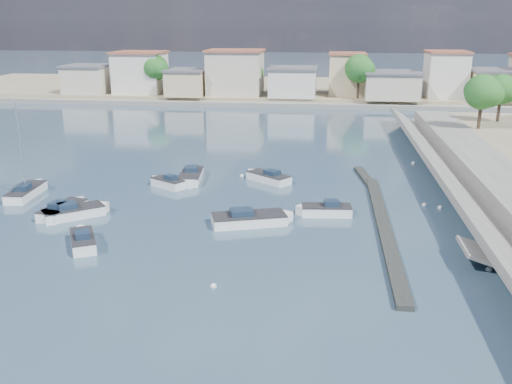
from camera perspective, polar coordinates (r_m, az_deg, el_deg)
ground at (r=73.60m, az=5.08°, el=4.80°), size 400.00×400.00×0.00m
breakwater at (r=47.40m, az=12.25°, el=-2.27°), size 2.00×31.02×0.35m
far_shore_land at (r=124.81m, az=5.97°, el=10.14°), size 160.00×40.00×1.40m
far_shore_quay at (r=104.04m, az=5.72°, el=8.61°), size 160.00×2.50×0.80m
far_town at (r=109.67m, az=11.58°, el=11.17°), size 113.01×12.80×8.35m
shore_trees at (r=100.64m, az=10.62°, el=11.46°), size 74.56×38.32×7.92m
motorboat_a at (r=42.45m, az=-16.95°, el=-4.66°), size 3.20×4.32×1.48m
motorboat_b at (r=48.60m, az=-17.49°, el=-1.94°), size 4.92×4.51×1.48m
motorboat_c at (r=56.36m, az=1.10°, el=1.45°), size 4.72×4.26×1.48m
motorboat_d at (r=47.04m, az=6.78°, el=-1.87°), size 4.62×2.03×1.48m
motorboat_e at (r=49.49m, az=-18.58°, el=-1.71°), size 2.73×5.22×1.48m
motorboat_f at (r=55.12m, az=-8.91°, el=0.88°), size 3.72×3.07×1.48m
motorboat_g at (r=56.81m, az=-6.53°, el=1.46°), size 2.53×5.87×1.48m
motorboat_h at (r=44.73m, az=-0.32°, el=-2.76°), size 6.49×3.96×1.48m
sailboat at (r=55.77m, az=-21.91°, el=0.06°), size 2.09×5.86×9.00m
mooring_buoys at (r=49.28m, az=11.43°, el=-1.62°), size 19.40×32.86×0.40m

